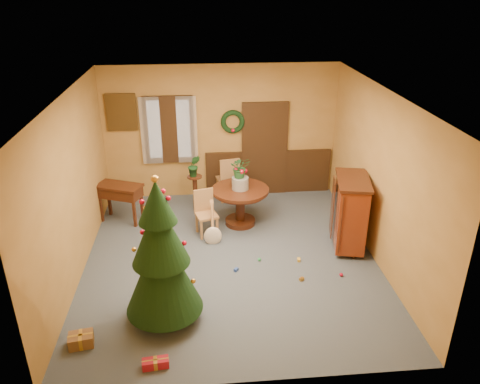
{
  "coord_description": "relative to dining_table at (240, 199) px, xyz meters",
  "views": [
    {
      "loc": [
        -0.48,
        -6.93,
        4.49
      ],
      "look_at": [
        0.2,
        0.4,
        1.1
      ],
      "focal_mm": 35.0,
      "sensor_mm": 36.0,
      "label": 1
    }
  ],
  "objects": [
    {
      "name": "urn",
      "position": [
        0.0,
        0.0,
        0.35
      ],
      "size": [
        0.32,
        0.32,
        0.24
      ],
      "primitive_type": "cylinder",
      "color": "slate",
      "rests_on": "dining_table"
    },
    {
      "name": "gift_c",
      "position": [
        -1.62,
        -2.19,
        -0.46
      ],
      "size": [
        0.33,
        0.34,
        0.16
      ],
      "color": "brown",
      "rests_on": "floor"
    },
    {
      "name": "toy_d",
      "position": [
        1.49,
        -1.96,
        -0.51
      ],
      "size": [
        0.06,
        0.06,
        0.06
      ],
      "primitive_type": "sphere",
      "color": "red",
      "rests_on": "floor"
    },
    {
      "name": "chair_near",
      "position": [
        -0.69,
        -0.3,
        -0.06
      ],
      "size": [
        0.47,
        0.47,
        0.88
      ],
      "color": "#935F3A",
      "rests_on": "floor"
    },
    {
      "name": "sideboard",
      "position": [
        1.87,
        -1.03,
        0.18
      ],
      "size": [
        0.75,
        1.13,
        1.33
      ],
      "color": "#5E220A",
      "rests_on": "floor"
    },
    {
      "name": "chair_far",
      "position": [
        -0.15,
        1.11,
        0.0
      ],
      "size": [
        0.52,
        0.52,
        1.0
      ],
      "color": "#935F3A",
      "rests_on": "floor"
    },
    {
      "name": "toy_b",
      "position": [
        0.21,
        -1.38,
        -0.51
      ],
      "size": [
        0.06,
        0.06,
        0.06
      ],
      "primitive_type": "sphere",
      "color": "green",
      "rests_on": "floor"
    },
    {
      "name": "toy_a",
      "position": [
        -0.22,
        -1.65,
        -0.51
      ],
      "size": [
        0.09,
        0.09,
        0.05
      ],
      "primitive_type": "cube",
      "rotation": [
        0.0,
        0.0,
        0.93
      ],
      "color": "#2545A1",
      "rests_on": "floor"
    },
    {
      "name": "room_envelope",
      "position": [
        -0.07,
        1.43,
        0.58
      ],
      "size": [
        5.5,
        5.5,
        5.5
      ],
      "color": "#343D4C",
      "rests_on": "ground"
    },
    {
      "name": "gift_d",
      "position": [
        -1.41,
        -3.67,
        -0.48
      ],
      "size": [
        0.34,
        0.17,
        0.12
      ],
      "color": "#A91629",
      "rests_on": "floor"
    },
    {
      "name": "plant_stand",
      "position": [
        -0.88,
        0.67,
        -0.05
      ],
      "size": [
        0.31,
        0.31,
        0.79
      ],
      "color": "black",
      "rests_on": "floor"
    },
    {
      "name": "gift_b",
      "position": [
        -1.47,
        -2.0,
        -0.44
      ],
      "size": [
        0.25,
        0.25,
        0.2
      ],
      "color": "#A91629",
      "rests_on": "floor"
    },
    {
      "name": "gift_a",
      "position": [
        -2.43,
        -3.19,
        -0.45
      ],
      "size": [
        0.35,
        0.28,
        0.17
      ],
      "color": "brown",
      "rests_on": "floor"
    },
    {
      "name": "toy_c",
      "position": [
        0.89,
        -1.45,
        -0.51
      ],
      "size": [
        0.06,
        0.09,
        0.05
      ],
      "primitive_type": "cube",
      "rotation": [
        0.0,
        0.0,
        1.44
      ],
      "color": "gold",
      "rests_on": "floor"
    },
    {
      "name": "christmas_tree",
      "position": [
        -1.33,
        -2.75,
        0.53
      ],
      "size": [
        1.09,
        1.09,
        2.24
      ],
      "color": "#382111",
      "rests_on": "floor"
    },
    {
      "name": "dining_table",
      "position": [
        0.0,
        0.0,
        0.0
      ],
      "size": [
        1.11,
        1.11,
        0.77
      ],
      "color": "black",
      "rests_on": "floor"
    },
    {
      "name": "guitar",
      "position": [
        -0.57,
        -0.71,
        -0.15
      ],
      "size": [
        0.4,
        0.54,
        0.75
      ],
      "primitive_type": null,
      "rotation": [
        -0.49,
        0.0,
        0.14
      ],
      "color": "beige",
      "rests_on": "floor"
    },
    {
      "name": "toy_e",
      "position": [
        0.82,
        -2.01,
        -0.51
      ],
      "size": [
        0.09,
        0.09,
        0.05
      ],
      "primitive_type": "cube",
      "rotation": [
        0.0,
        0.0,
        0.6
      ],
      "color": "gold",
      "rests_on": "floor"
    },
    {
      "name": "centerpiece_plant",
      "position": [
        0.0,
        0.0,
        0.68
      ],
      "size": [
        0.38,
        0.33,
        0.42
      ],
      "primitive_type": "imported",
      "color": "#1E4C23",
      "rests_on": "urn"
    },
    {
      "name": "stand_plant",
      "position": [
        -0.88,
        0.67,
        0.48
      ],
      "size": [
        0.26,
        0.21,
        0.46
      ],
      "primitive_type": "imported",
      "rotation": [
        0.0,
        0.0,
        0.02
      ],
      "color": "#19471E",
      "rests_on": "plant_stand"
    },
    {
      "name": "writing_desk",
      "position": [
        -2.36,
        0.36,
        0.05
      ],
      "size": [
        0.98,
        0.74,
        0.78
      ],
      "color": "black",
      "rests_on": "floor"
    }
  ]
}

